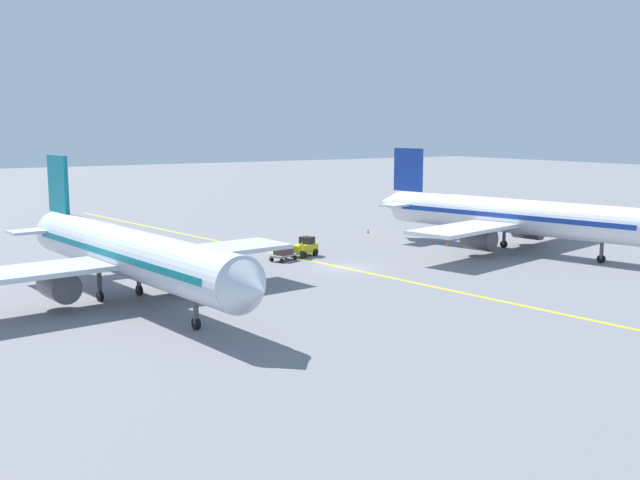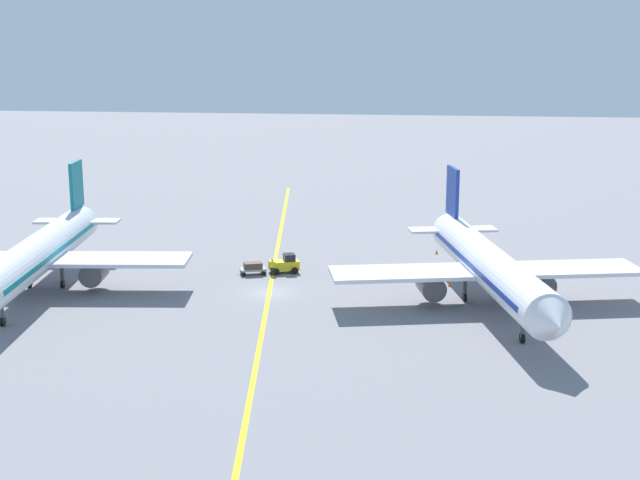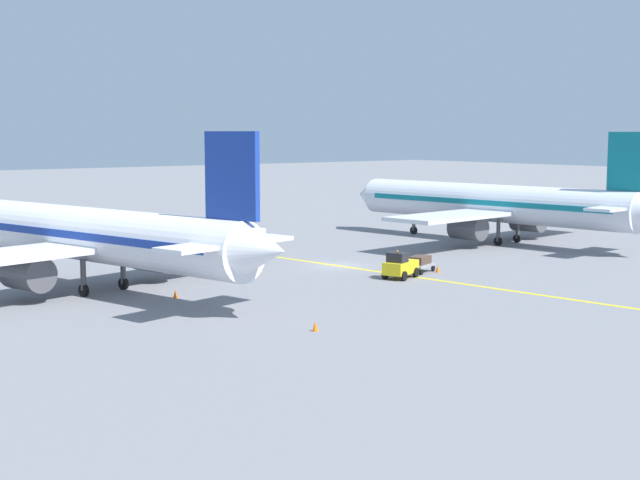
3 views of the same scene
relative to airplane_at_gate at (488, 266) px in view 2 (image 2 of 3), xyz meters
The scene contains 10 objects.
ground_plane 20.53m from the airplane_at_gate, ahead, with size 400.00×400.00×0.00m, color slate.
apron_yellow_centreline 20.53m from the airplane_at_gate, ahead, with size 0.40×120.00×0.01m, color yellow.
airplane_at_gate is the anchor object (origin of this frame).
airplane_adjacent_stand 41.59m from the airplane_at_gate, ahead, with size 28.41×35.54×10.60m.
baggage_tug_white 22.05m from the airplane_at_gate, 24.45° to the right, with size 3.33×2.56×2.11m.
baggage_cart_trailing 24.49m from the airplane_at_gate, 18.96° to the right, with size 2.92×2.22×1.24m.
ground_crew_worker 22.54m from the airplane_at_gate, 20.34° to the right, with size 0.58×0.25×1.68m.
traffic_cone_near_nose 19.95m from the airplane_at_gate, 76.83° to the right, with size 0.32×0.32×0.55m, color orange.
traffic_cone_mid_apron 25.84m from the airplane_at_gate, 19.98° to the right, with size 0.32×0.32×0.55m, color orange.
traffic_cone_by_wingtip 7.64m from the airplane_at_gate, 61.86° to the right, with size 0.32×0.32×0.55m, color orange.
Camera 2 is at (-15.17, 79.54, 23.53)m, focal length 50.00 mm.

